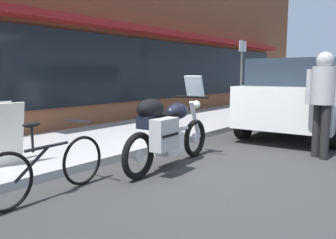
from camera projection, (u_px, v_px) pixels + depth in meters
ground_plane at (193, 169)px, 5.11m from camera, size 80.00×80.00×0.00m
storefront_building at (185, 9)px, 11.63m from camera, size 19.32×0.90×7.45m
sidewalk_curb at (264, 108)px, 13.71m from camera, size 30.00×2.88×0.12m
touring_motorcycle at (167, 129)px, 5.06m from camera, size 2.20×0.77×1.40m
parked_bicycle at (48, 167)px, 3.91m from camera, size 1.69×0.48×0.91m
parked_minivan at (305, 95)px, 8.09m from camera, size 4.62×2.37×1.74m
pedestrian_walking at (323, 92)px, 5.64m from camera, size 0.39×0.56×1.79m
sandwich_board_sign at (1, 134)px, 4.83m from camera, size 0.55×0.41×0.91m
parking_sign_pole at (242, 71)px, 10.46m from camera, size 0.44×0.07×2.35m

